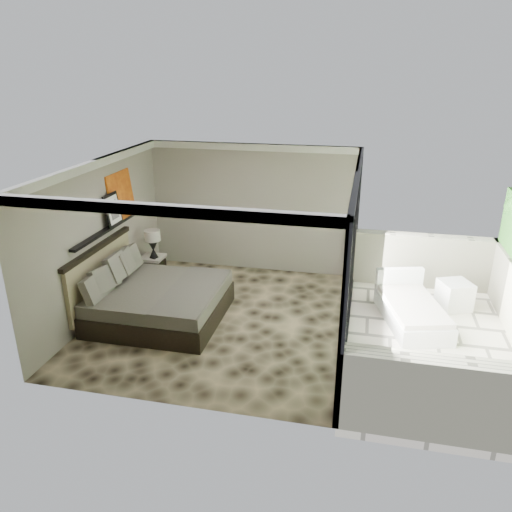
% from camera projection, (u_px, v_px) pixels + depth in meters
% --- Properties ---
extents(floor, '(5.00, 5.00, 0.00)m').
position_uv_depth(floor, '(221.00, 319.00, 9.07)').
color(floor, black).
rests_on(floor, ground).
extents(ceiling, '(4.50, 5.00, 0.02)m').
position_uv_depth(ceiling, '(217.00, 166.00, 8.07)').
color(ceiling, silver).
rests_on(ceiling, back_wall).
extents(back_wall, '(4.50, 0.02, 2.80)m').
position_uv_depth(back_wall, '(252.00, 208.00, 10.84)').
color(back_wall, gray).
rests_on(back_wall, floor).
extents(left_wall, '(0.02, 5.00, 2.80)m').
position_uv_depth(left_wall, '(100.00, 237.00, 9.03)').
color(left_wall, gray).
rests_on(left_wall, floor).
extents(glass_wall, '(0.08, 5.00, 2.80)m').
position_uv_depth(glass_wall, '(352.00, 257.00, 8.11)').
color(glass_wall, white).
rests_on(glass_wall, floor).
extents(terrace_slab, '(3.00, 5.00, 0.12)m').
position_uv_depth(terrace_slab, '(437.00, 345.00, 8.33)').
color(terrace_slab, beige).
rests_on(terrace_slab, ground).
extents(picture_ledge, '(0.12, 2.20, 0.05)m').
position_uv_depth(picture_ledge, '(105.00, 231.00, 9.07)').
color(picture_ledge, black).
rests_on(picture_ledge, left_wall).
extents(bed, '(2.27, 2.19, 1.25)m').
position_uv_depth(bed, '(154.00, 299.00, 9.00)').
color(bed, black).
rests_on(bed, floor).
extents(nightstand, '(0.57, 0.57, 0.47)m').
position_uv_depth(nightstand, '(153.00, 269.00, 10.69)').
color(nightstand, black).
rests_on(nightstand, floor).
extents(table_lamp, '(0.33, 0.33, 0.60)m').
position_uv_depth(table_lamp, '(153.00, 240.00, 10.39)').
color(table_lamp, black).
rests_on(table_lamp, nightstand).
extents(abstract_canvas, '(0.13, 0.90, 0.90)m').
position_uv_depth(abstract_canvas, '(121.00, 195.00, 9.57)').
color(abstract_canvas, '#9D470D').
rests_on(abstract_canvas, picture_ledge).
extents(framed_print, '(0.11, 0.50, 0.60)m').
position_uv_depth(framed_print, '(113.00, 210.00, 9.19)').
color(framed_print, black).
rests_on(framed_print, picture_ledge).
extents(ottoman, '(0.69, 0.69, 0.53)m').
position_uv_depth(ottoman, '(454.00, 295.00, 9.40)').
color(ottoman, silver).
rests_on(ottoman, terrace_slab).
extents(lounger, '(1.33, 1.97, 0.70)m').
position_uv_depth(lounger, '(411.00, 310.00, 8.92)').
color(lounger, silver).
rests_on(lounger, terrace_slab).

